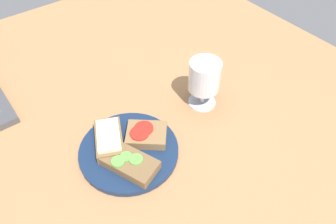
# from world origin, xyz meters

# --- Properties ---
(wooden_table) EXTENTS (1.40, 1.40, 0.03)m
(wooden_table) POSITION_xyz_m (0.00, 0.00, 0.01)
(wooden_table) COLOR #B27F51
(wooden_table) RESTS_ON ground
(plate) EXTENTS (0.23, 0.23, 0.01)m
(plate) POSITION_xyz_m (-0.05, -0.07, 0.04)
(plate) COLOR navy
(plate) RESTS_ON wooden_table
(sandwich_with_tomato) EXTENTS (0.12, 0.11, 0.03)m
(sandwich_with_tomato) POSITION_xyz_m (-0.00, -0.07, 0.06)
(sandwich_with_tomato) COLOR #937047
(sandwich_with_tomato) RESTS_ON plate
(sandwich_with_cheese) EXTENTS (0.10, 0.13, 0.03)m
(sandwich_with_cheese) POSITION_xyz_m (-0.08, -0.03, 0.06)
(sandwich_with_cheese) COLOR brown
(sandwich_with_cheese) RESTS_ON plate
(sandwich_with_cucumber) EXTENTS (0.10, 0.14, 0.03)m
(sandwich_with_cucumber) POSITION_xyz_m (-0.07, -0.11, 0.06)
(sandwich_with_cucumber) COLOR brown
(sandwich_with_cucumber) RESTS_ON plate
(wine_glass) EXTENTS (0.08, 0.08, 0.13)m
(wine_glass) POSITION_xyz_m (0.19, -0.05, 0.11)
(wine_glass) COLOR white
(wine_glass) RESTS_ON wooden_table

